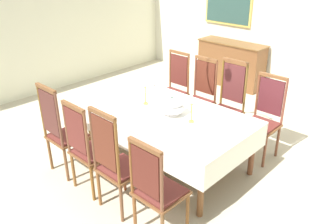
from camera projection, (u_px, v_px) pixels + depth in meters
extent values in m
cube|color=#BBAF99|center=(176.00, 158.00, 4.75)|extent=(7.10, 6.40, 0.04)
cube|color=silver|center=(295.00, 12.00, 6.22)|extent=(7.10, 0.08, 3.15)
cube|color=beige|center=(31.00, 12.00, 6.28)|extent=(0.08, 6.40, 3.15)
cylinder|color=brown|center=(91.00, 129.00, 4.72)|extent=(0.07, 0.07, 0.70)
cylinder|color=brown|center=(201.00, 189.00, 3.54)|extent=(0.07, 0.07, 0.70)
cylinder|color=brown|center=(145.00, 107.00, 5.41)|extent=(0.07, 0.07, 0.70)
cylinder|color=brown|center=(252.00, 150.00, 4.23)|extent=(0.07, 0.07, 0.70)
cube|color=brown|center=(167.00, 118.00, 4.34)|extent=(2.00, 1.11, 0.08)
cube|color=brown|center=(167.00, 114.00, 4.32)|extent=(2.12, 1.23, 0.03)
cube|color=white|center=(167.00, 113.00, 4.31)|extent=(2.14, 1.25, 0.00)
cube|color=white|center=(131.00, 142.00, 3.97)|extent=(2.14, 0.00, 0.31)
cube|color=white|center=(197.00, 109.00, 4.79)|extent=(2.14, 0.00, 0.31)
cube|color=white|center=(114.00, 102.00, 5.03)|extent=(0.00, 1.25, 0.31)
cube|color=white|center=(238.00, 154.00, 3.72)|extent=(0.00, 1.25, 0.31)
cylinder|color=brown|center=(74.00, 143.00, 4.62)|extent=(0.04, 0.04, 0.46)
cylinder|color=brown|center=(91.00, 153.00, 4.39)|extent=(0.04, 0.04, 0.46)
cylinder|color=brown|center=(50.00, 154.00, 4.38)|extent=(0.04, 0.04, 0.46)
cylinder|color=brown|center=(66.00, 165.00, 4.15)|extent=(0.04, 0.04, 0.46)
cube|color=brown|center=(68.00, 137.00, 4.28)|extent=(0.44, 0.42, 0.03)
cube|color=#59231F|center=(68.00, 135.00, 4.27)|extent=(0.40, 0.38, 0.02)
cylinder|color=brown|center=(42.00, 111.00, 4.12)|extent=(0.03, 0.03, 0.69)
cylinder|color=brown|center=(59.00, 121.00, 3.88)|extent=(0.03, 0.03, 0.69)
cube|color=#522A25|center=(50.00, 113.00, 3.99)|extent=(0.34, 0.02, 0.53)
cube|color=brown|center=(46.00, 88.00, 3.85)|extent=(0.40, 0.04, 0.04)
cylinder|color=brown|center=(172.00, 115.00, 5.42)|extent=(0.04, 0.04, 0.46)
cylinder|color=brown|center=(155.00, 108.00, 5.65)|extent=(0.04, 0.04, 0.46)
cylinder|color=brown|center=(187.00, 108.00, 5.66)|extent=(0.04, 0.04, 0.46)
cylinder|color=brown|center=(170.00, 102.00, 5.89)|extent=(0.04, 0.04, 0.46)
cube|color=brown|center=(171.00, 95.00, 5.55)|extent=(0.44, 0.42, 0.03)
cube|color=#59231F|center=(171.00, 93.00, 5.54)|extent=(0.40, 0.38, 0.02)
cylinder|color=brown|center=(188.00, 75.00, 5.42)|extent=(0.03, 0.03, 0.64)
cylinder|color=brown|center=(170.00, 70.00, 5.66)|extent=(0.03, 0.03, 0.64)
cube|color=#55231E|center=(179.00, 70.00, 5.52)|extent=(0.34, 0.02, 0.49)
cube|color=brown|center=(179.00, 53.00, 5.40)|extent=(0.40, 0.04, 0.04)
cylinder|color=brown|center=(98.00, 158.00, 4.29)|extent=(0.04, 0.04, 0.46)
cylinder|color=brown|center=(118.00, 170.00, 4.06)|extent=(0.04, 0.04, 0.46)
cylinder|color=brown|center=(73.00, 170.00, 4.05)|extent=(0.04, 0.04, 0.46)
cylinder|color=brown|center=(92.00, 183.00, 3.82)|extent=(0.04, 0.04, 0.46)
cube|color=brown|center=(94.00, 152.00, 3.95)|extent=(0.44, 0.42, 0.03)
cube|color=#59231F|center=(93.00, 150.00, 3.94)|extent=(0.40, 0.38, 0.02)
cylinder|color=brown|center=(66.00, 128.00, 3.81)|extent=(0.03, 0.03, 0.63)
cylinder|color=brown|center=(87.00, 139.00, 3.57)|extent=(0.03, 0.03, 0.63)
cube|color=maroon|center=(76.00, 131.00, 3.67)|extent=(0.34, 0.02, 0.48)
cube|color=brown|center=(73.00, 107.00, 3.55)|extent=(0.40, 0.04, 0.04)
cylinder|color=brown|center=(199.00, 125.00, 5.09)|extent=(0.04, 0.04, 0.46)
cylinder|color=brown|center=(179.00, 118.00, 5.32)|extent=(0.04, 0.04, 0.46)
cylinder|color=brown|center=(213.00, 118.00, 5.33)|extent=(0.04, 0.04, 0.46)
cylinder|color=brown|center=(194.00, 111.00, 5.56)|extent=(0.04, 0.04, 0.46)
cube|color=brown|center=(197.00, 103.00, 5.22)|extent=(0.44, 0.42, 0.03)
cube|color=#59231F|center=(197.00, 102.00, 5.21)|extent=(0.40, 0.38, 0.02)
cylinder|color=brown|center=(216.00, 83.00, 5.09)|extent=(0.03, 0.03, 0.65)
cylinder|color=brown|center=(195.00, 77.00, 5.33)|extent=(0.03, 0.03, 0.65)
cube|color=#562619|center=(205.00, 78.00, 5.19)|extent=(0.34, 0.02, 0.49)
cube|color=brown|center=(206.00, 59.00, 5.07)|extent=(0.40, 0.04, 0.04)
cylinder|color=brown|center=(124.00, 174.00, 3.99)|extent=(0.04, 0.04, 0.46)
cylinder|color=brown|center=(147.00, 188.00, 3.75)|extent=(0.04, 0.04, 0.46)
cylinder|color=brown|center=(99.00, 188.00, 3.75)|extent=(0.04, 0.04, 0.46)
cylinder|color=brown|center=(122.00, 204.00, 3.51)|extent=(0.04, 0.04, 0.46)
cube|color=brown|center=(122.00, 169.00, 3.65)|extent=(0.44, 0.42, 0.03)
cube|color=#59231F|center=(121.00, 167.00, 3.64)|extent=(0.40, 0.38, 0.02)
cylinder|color=brown|center=(93.00, 140.00, 3.48)|extent=(0.03, 0.03, 0.71)
cylinder|color=brown|center=(117.00, 154.00, 3.24)|extent=(0.03, 0.03, 0.71)
cube|color=#5D2A1B|center=(104.00, 143.00, 3.35)|extent=(0.34, 0.02, 0.54)
cube|color=brown|center=(102.00, 114.00, 3.21)|extent=(0.40, 0.04, 0.04)
cylinder|color=brown|center=(227.00, 137.00, 4.78)|extent=(0.04, 0.04, 0.46)
cylinder|color=brown|center=(205.00, 128.00, 5.02)|extent=(0.04, 0.04, 0.46)
cylinder|color=brown|center=(241.00, 128.00, 5.02)|extent=(0.04, 0.04, 0.46)
cylinder|color=brown|center=(219.00, 120.00, 5.26)|extent=(0.04, 0.04, 0.46)
cube|color=brown|center=(224.00, 113.00, 4.92)|extent=(0.44, 0.42, 0.03)
cube|color=#59231F|center=(224.00, 111.00, 4.91)|extent=(0.40, 0.38, 0.02)
cylinder|color=brown|center=(245.00, 89.00, 4.76)|extent=(0.03, 0.03, 0.71)
cylinder|color=brown|center=(222.00, 82.00, 5.00)|extent=(0.03, 0.03, 0.71)
cube|color=#542525|center=(234.00, 83.00, 4.87)|extent=(0.34, 0.02, 0.54)
cube|color=brown|center=(236.00, 61.00, 4.73)|extent=(0.40, 0.04, 0.04)
cylinder|color=brown|center=(160.00, 196.00, 3.63)|extent=(0.04, 0.04, 0.46)
cylinder|color=brown|center=(188.00, 212.00, 3.39)|extent=(0.04, 0.04, 0.46)
cylinder|color=brown|center=(135.00, 213.00, 3.39)|extent=(0.04, 0.04, 0.46)
cube|color=brown|center=(161.00, 193.00, 3.29)|extent=(0.44, 0.42, 0.03)
cube|color=#59231F|center=(161.00, 191.00, 3.28)|extent=(0.40, 0.38, 0.02)
cylinder|color=brown|center=(131.00, 167.00, 3.15)|extent=(0.03, 0.03, 0.59)
cylinder|color=brown|center=(162.00, 184.00, 2.91)|extent=(0.03, 0.03, 0.59)
cube|color=#54221A|center=(146.00, 172.00, 3.02)|extent=(0.34, 0.02, 0.45)
cube|color=brown|center=(145.00, 146.00, 2.90)|extent=(0.40, 0.04, 0.04)
cylinder|color=brown|center=(265.00, 152.00, 4.42)|extent=(0.04, 0.04, 0.46)
cylinder|color=brown|center=(239.00, 142.00, 4.66)|extent=(0.04, 0.04, 0.46)
cylinder|color=brown|center=(278.00, 141.00, 4.66)|extent=(0.04, 0.04, 0.46)
cylinder|color=brown|center=(253.00, 132.00, 4.90)|extent=(0.04, 0.04, 0.46)
cube|color=brown|center=(260.00, 126.00, 4.56)|extent=(0.44, 0.42, 0.03)
cube|color=#59231F|center=(261.00, 124.00, 4.55)|extent=(0.40, 0.38, 0.02)
cylinder|color=brown|center=(284.00, 103.00, 4.42)|extent=(0.03, 0.03, 0.63)
cylinder|color=brown|center=(257.00, 95.00, 4.66)|extent=(0.03, 0.03, 0.63)
cube|color=#511F25|center=(271.00, 97.00, 4.53)|extent=(0.34, 0.02, 0.48)
cube|color=brown|center=(274.00, 76.00, 4.41)|extent=(0.40, 0.04, 0.04)
cylinder|color=white|center=(172.00, 114.00, 4.25)|extent=(0.17, 0.17, 0.02)
ellipsoid|color=white|center=(172.00, 108.00, 4.22)|extent=(0.31, 0.31, 0.14)
ellipsoid|color=white|center=(172.00, 102.00, 4.18)|extent=(0.28, 0.28, 0.11)
sphere|color=#4F6656|center=(172.00, 98.00, 4.16)|extent=(0.03, 0.03, 0.03)
cylinder|color=gold|center=(146.00, 104.00, 4.55)|extent=(0.07, 0.07, 0.02)
cylinder|color=gold|center=(145.00, 95.00, 4.50)|extent=(0.02, 0.02, 0.22)
cone|color=gold|center=(145.00, 87.00, 4.45)|extent=(0.04, 0.04, 0.02)
cylinder|color=silver|center=(145.00, 83.00, 4.42)|extent=(0.02, 0.02, 0.10)
cylinder|color=gold|center=(191.00, 122.00, 4.06)|extent=(0.07, 0.07, 0.02)
cylinder|color=gold|center=(191.00, 113.00, 4.02)|extent=(0.02, 0.02, 0.22)
cone|color=gold|center=(192.00, 104.00, 3.97)|extent=(0.04, 0.04, 0.02)
cylinder|color=silver|center=(192.00, 99.00, 3.94)|extent=(0.02, 0.02, 0.10)
cylinder|color=white|center=(149.00, 85.00, 5.15)|extent=(0.17, 0.17, 0.04)
cylinder|color=white|center=(149.00, 85.00, 5.15)|extent=(0.14, 0.14, 0.03)
torus|color=#4F6656|center=(149.00, 84.00, 5.14)|extent=(0.17, 0.17, 0.01)
cylinder|color=white|center=(119.00, 116.00, 4.19)|extent=(0.15, 0.15, 0.04)
cylinder|color=white|center=(119.00, 115.00, 4.18)|extent=(0.12, 0.12, 0.03)
torus|color=#4F6656|center=(119.00, 115.00, 4.18)|extent=(0.15, 0.15, 0.01)
cube|color=gold|center=(142.00, 84.00, 5.21)|extent=(0.04, 0.14, 0.00)
ellipsoid|color=gold|center=(147.00, 83.00, 5.25)|extent=(0.03, 0.05, 0.01)
cube|color=gold|center=(111.00, 115.00, 4.23)|extent=(0.02, 0.14, 0.00)
ellipsoid|color=gold|center=(116.00, 113.00, 4.29)|extent=(0.03, 0.05, 0.01)
cube|color=brown|center=(231.00, 64.00, 7.15)|extent=(1.40, 0.44, 0.88)
cube|color=brown|center=(233.00, 43.00, 6.96)|extent=(1.44, 0.48, 0.02)
cube|color=brown|center=(251.00, 65.00, 7.08)|extent=(0.59, 0.01, 0.70)
cube|color=brown|center=(223.00, 59.00, 7.51)|extent=(0.59, 0.01, 0.70)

